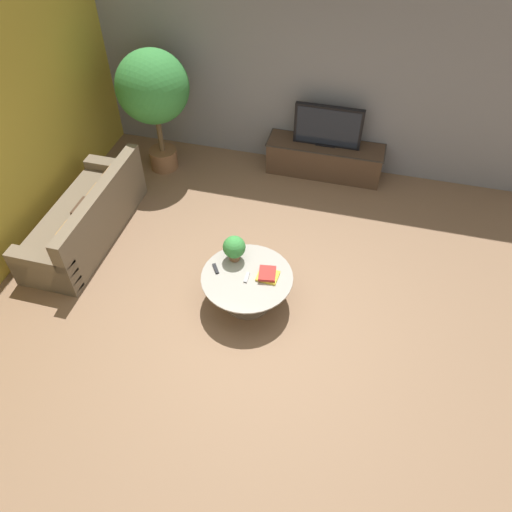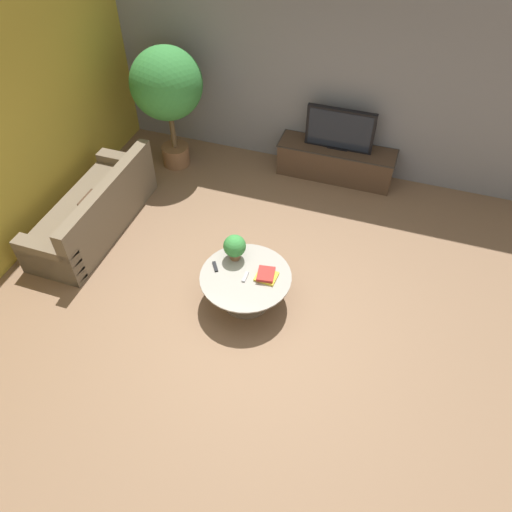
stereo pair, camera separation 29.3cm
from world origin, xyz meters
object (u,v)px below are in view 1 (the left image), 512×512
Objects in this scene: potted_palm_tall at (153,91)px; potted_plant_tabletop at (234,248)px; media_console at (324,159)px; couch_by_wall at (87,219)px; television at (328,127)px; coffee_table at (247,284)px.

potted_palm_tall is 5.63× the size of potted_plant_tabletop.
media_console is 3.66m from couch_by_wall.
television is 0.47× the size of couch_by_wall.
coffee_table is at bearing 76.21° from couch_by_wall.
television is at bearing 75.06° from potted_plant_tabletop.
potted_plant_tabletop is (-0.22, 0.24, 0.32)m from coffee_table.
potted_plant_tabletop is (-0.69, -2.60, -0.21)m from television.
coffee_table is 0.46m from potted_plant_tabletop.
television is 3.70m from couch_by_wall.
potted_plant_tabletop is (2.20, -0.35, 0.35)m from couch_by_wall.
couch_by_wall is (-2.90, -2.24, -0.56)m from television.
television is at bearing -90.00° from media_console.
coffee_table is at bearing -99.45° from television.
potted_plant_tabletop reaches higher than media_console.
media_console is 0.57m from television.
television reaches higher than coffee_table.
media_console is at bearing 75.07° from potted_plant_tabletop.
media_console is at bearing 80.55° from coffee_table.
television reaches higher than couch_by_wall.
potted_palm_tall reaches higher than couch_by_wall.
potted_palm_tall is at bearing -169.22° from media_console.
potted_palm_tall reaches higher than television.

